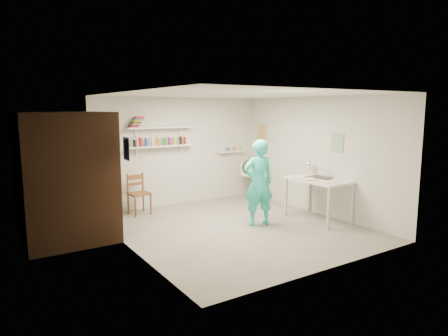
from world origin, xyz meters
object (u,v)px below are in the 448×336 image
wooden_chair (139,194)px  work_table (318,200)px  man (258,183)px  desk_lamp (309,164)px  belfast_sink (256,170)px  wall_clock (250,167)px

wooden_chair → work_table: size_ratio=0.72×
man → desk_lamp: bearing=-162.5°
belfast_sink → work_table: size_ratio=0.50×
wall_clock → man: bearing=-65.2°
work_table → desk_lamp: (0.20, 0.48, 0.62)m
man → wall_clock: (-0.05, 0.21, 0.27)m
desk_lamp → man: bearing=-174.9°
wooden_chair → work_table: bearing=-45.0°
man → wooden_chair: (-1.59, 1.91, -0.37)m
belfast_sink → wall_clock: wall_clock is taller
wall_clock → wooden_chair: wall_clock is taller
work_table → desk_lamp: size_ratio=8.00×
man → desk_lamp: 1.41m
wall_clock → desk_lamp: wall_clock is taller
man → wooden_chair: bearing=-37.8°
wooden_chair → desk_lamp: size_ratio=5.74×
man → work_table: 1.31m
belfast_sink → man: 2.21m
man → work_table: size_ratio=1.33×
man → wall_clock: 0.35m
wooden_chair → wall_clock: bearing=-53.5°
work_table → belfast_sink: bearing=87.0°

